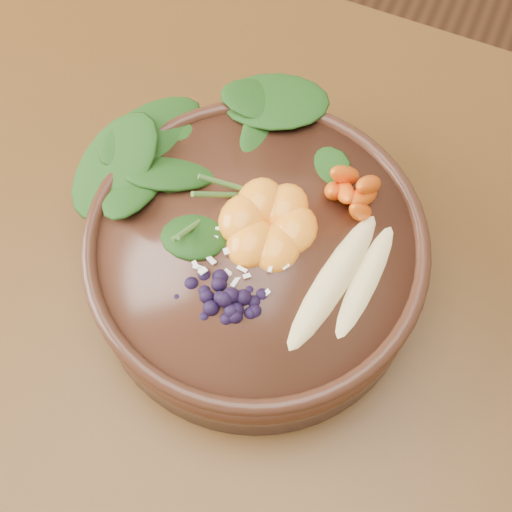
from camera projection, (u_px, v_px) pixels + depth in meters
ground at (192, 465)px, 1.32m from camera, size 4.00×4.00×0.00m
dining_table at (139, 359)px, 0.72m from camera, size 1.60×0.90×0.75m
stoneware_bowl at (256, 261)px, 0.63m from camera, size 0.31×0.31×0.08m
kale_heap at (243, 151)px, 0.60m from camera, size 0.20×0.19×0.04m
carrot_cluster at (358, 170)px, 0.57m from camera, size 0.06×0.06×0.08m
banana_halves at (351, 274)px, 0.56m from camera, size 0.07×0.16×0.03m
mandarin_cluster at (268, 216)px, 0.58m from camera, size 0.09×0.10×0.03m
blueberry_pile at (223, 292)px, 0.55m from camera, size 0.14×0.11×0.04m
coconut_flakes at (247, 259)px, 0.58m from camera, size 0.10×0.08×0.01m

